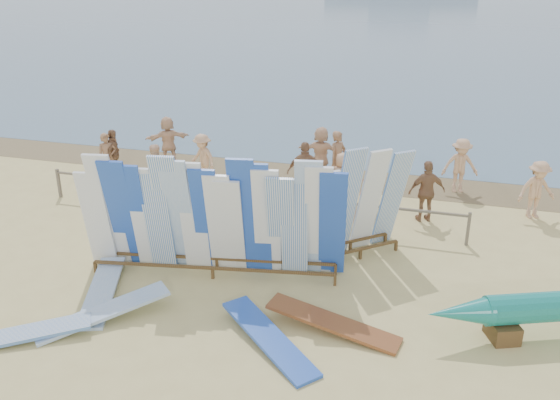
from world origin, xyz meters
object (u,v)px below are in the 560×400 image
(beach_chair_left, at_px, (297,205))
(flat_board_a, at_px, (103,295))
(flat_board_d, at_px, (269,344))
(beachgoer_5, at_px, (321,152))
(beachgoer_6, at_px, (341,178))
(beachgoer_4, at_px, (305,172))
(beachgoer_extra_1, at_px, (114,155))
(beachgoer_7, at_px, (338,160))
(main_surfboard_rack, at_px, (213,221))
(beachgoer_3, at_px, (203,158))
(beachgoer_1, at_px, (108,158))
(flat_board_e, at_px, (19,340))
(beach_chair_right, at_px, (284,204))
(stroller, at_px, (368,202))
(vendor_table, at_px, (318,242))
(beachgoer_9, at_px, (460,166))
(beachgoer_10, at_px, (427,191))
(beachgoer_2, at_px, (158,171))
(beachgoer_extra_0, at_px, (537,190))
(side_surfboard_rack, at_px, (358,206))
(flat_board_b, at_px, (104,321))
(flat_board_c, at_px, (332,331))
(beachgoer_11, at_px, (168,140))
(beachgoer_8, at_px, (348,192))

(beach_chair_left, bearing_deg, flat_board_a, -99.98)
(flat_board_d, height_order, beachgoer_5, beachgoer_5)
(beachgoer_6, xyz_separation_m, beachgoer_4, (-1.05, -0.23, 0.16))
(beachgoer_extra_1, distance_m, beachgoer_7, 7.34)
(main_surfboard_rack, distance_m, beachgoer_3, 6.30)
(beachgoer_5, xyz_separation_m, beachgoer_1, (-6.56, -2.36, -0.05))
(flat_board_e, bearing_deg, beachgoer_5, 128.67)
(beach_chair_right, height_order, stroller, stroller)
(vendor_table, height_order, beachgoer_9, beachgoer_9)
(stroller, bearing_deg, beachgoer_7, 122.39)
(beachgoer_5, bearing_deg, beachgoer_extra_1, 15.86)
(beachgoer_6, bearing_deg, beachgoer_7, -72.17)
(beachgoer_5, relative_size, beachgoer_3, 1.08)
(flat_board_a, xyz_separation_m, beachgoer_10, (6.50, 6.03, 0.87))
(beachgoer_2, distance_m, beachgoer_1, 2.35)
(beachgoer_7, bearing_deg, beach_chair_left, -167.28)
(beachgoer_extra_0, xyz_separation_m, beachgoer_1, (-13.08, -0.72, -0.02))
(vendor_table, bearing_deg, flat_board_d, -95.10)
(main_surfboard_rack, bearing_deg, side_surfboard_rack, 21.96)
(side_surfboard_rack, distance_m, flat_board_e, 7.87)
(main_surfboard_rack, height_order, beachgoer_5, main_surfboard_rack)
(beach_chair_left, xyz_separation_m, stroller, (1.96, 0.49, 0.14))
(beach_chair_right, distance_m, beachgoer_extra_0, 7.09)
(stroller, bearing_deg, main_surfboard_rack, -124.13)
(flat_board_b, height_order, beachgoer_2, beachgoer_2)
(flat_board_c, bearing_deg, beachgoer_11, 51.32)
(beachgoer_5, relative_size, beachgoer_8, 1.00)
(beachgoer_10, bearing_deg, stroller, -22.04)
(beachgoer_5, xyz_separation_m, beachgoer_2, (-4.35, -3.17, -0.02))
(beachgoer_5, bearing_deg, beachgoer_7, 129.13)
(beach_chair_left, height_order, beachgoer_5, beachgoer_5)
(beachgoer_extra_1, xyz_separation_m, beachgoer_9, (10.95, 1.93, 0.02))
(beachgoer_extra_0, xyz_separation_m, beachgoer_9, (-2.07, 1.51, 0.03))
(beachgoer_10, height_order, beachgoer_extra_1, beachgoer_10)
(beachgoer_11, bearing_deg, beachgoer_1, 31.37)
(beachgoer_6, height_order, beachgoer_extra_1, beachgoer_extra_1)
(beach_chair_left, relative_size, beachgoer_1, 0.52)
(beach_chair_right, height_order, beachgoer_1, beachgoer_1)
(flat_board_b, distance_m, beach_chair_right, 6.75)
(beachgoer_3, bearing_deg, beachgoer_9, 36.44)
(beachgoer_extra_0, distance_m, beachgoer_extra_1, 13.03)
(side_surfboard_rack, relative_size, beachgoer_7, 1.55)
(beachgoer_7, bearing_deg, beachgoer_8, -133.43)
(flat_board_c, distance_m, beachgoer_extra_0, 8.31)
(side_surfboard_rack, xyz_separation_m, beachgoer_5, (-2.07, 5.32, -0.44))
(main_surfboard_rack, distance_m, beach_chair_right, 4.21)
(beachgoer_8, relative_size, beachgoer_4, 0.94)
(beachgoer_5, bearing_deg, flat_board_d, 94.81)
(flat_board_b, xyz_separation_m, flat_board_c, (4.52, 0.93, 0.00))
(beachgoer_2, height_order, beachgoer_6, beachgoer_2)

